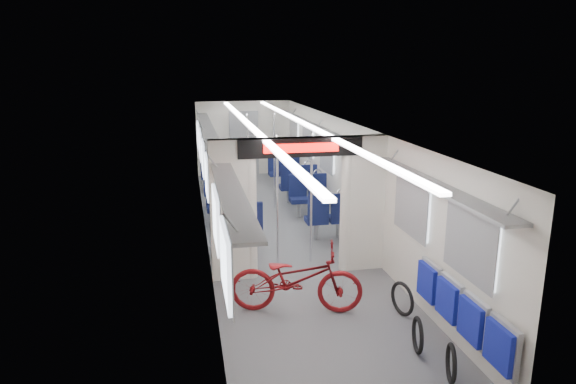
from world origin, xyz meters
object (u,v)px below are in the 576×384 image
object	(u,v)px
flip_bench	(461,310)
seat_bay_near_right	(318,203)
bike_hoop_c	(402,300)
stanchion_near_right	(311,199)
stanchion_near_left	(278,203)
seat_bay_far_right	(291,174)
bike_hoop_b	(418,337)
bicycle	(296,279)
seat_bay_far_left	(221,177)
bike_hoop_a	(451,365)
seat_bay_near_left	(232,212)
stanchion_far_right	(274,161)
stanchion_far_left	(248,163)

from	to	relation	value
flip_bench	seat_bay_near_right	bearing A→B (deg)	94.63
bike_hoop_c	stanchion_near_right	bearing A→B (deg)	109.64
stanchion_near_left	seat_bay_far_right	bearing A→B (deg)	75.87
stanchion_near_right	stanchion_near_left	bearing A→B (deg)	-169.00
bike_hoop_b	stanchion_near_right	size ratio (longest dim) A/B	0.20
bicycle	stanchion_near_left	distance (m)	1.79
seat_bay_far_left	bike_hoop_a	bearing A→B (deg)	-77.22
flip_bench	bike_hoop_c	bearing A→B (deg)	103.70
seat_bay_near_right	bike_hoop_c	bearing A→B (deg)	-87.79
bike_hoop_b	seat_bay_far_left	xyz separation A→B (m)	(-1.82, 7.85, 0.36)
seat_bay_near_left	seat_bay_far_left	size ratio (longest dim) A/B	0.96
bike_hoop_a	seat_bay_far_left	size ratio (longest dim) A/B	0.20
bicycle	seat_bay_far_right	bearing A→B (deg)	3.17
seat_bay_near_right	stanchion_near_left	size ratio (longest dim) A/B	0.86
stanchion_near_left	seat_bay_far_left	bearing A→B (deg)	97.44
bike_hoop_c	seat_bay_far_left	world-z (taller)	seat_bay_far_left
bicycle	seat_bay_near_right	bearing A→B (deg)	-4.83
flip_bench	stanchion_near_left	size ratio (longest dim) A/B	0.93
flip_bench	seat_bay_near_left	bearing A→B (deg)	115.59
flip_bench	stanchion_far_right	distance (m)	6.93
stanchion_near_left	stanchion_far_left	distance (m)	3.59
bike_hoop_a	seat_bay_far_right	world-z (taller)	seat_bay_far_right
bicycle	stanchion_far_right	bearing A→B (deg)	7.54
bike_hoop_b	seat_bay_near_left	size ratio (longest dim) A/B	0.21
flip_bench	seat_bay_far_right	distance (m)	8.06
stanchion_far_left	flip_bench	bearing A→B (deg)	-75.71
flip_bench	seat_bay_near_left	size ratio (longest dim) A/B	0.99
bike_hoop_c	stanchion_far_right	xyz separation A→B (m)	(-0.81, 5.75, 0.93)
seat_bay_near_right	stanchion_far_right	size ratio (longest dim) A/B	0.86
seat_bay_far_right	bike_hoop_c	bearing A→B (deg)	-88.70
bike_hoop_c	seat_bay_far_right	xyz separation A→B (m)	(-0.16, 6.98, 0.32)
seat_bay_far_right	stanchion_near_left	bearing A→B (deg)	-104.13
flip_bench	bike_hoop_c	xyz separation A→B (m)	(-0.26, 1.07, -0.36)
bike_hoop_a	stanchion_near_left	distance (m)	3.98
flip_bench	stanchion_far_right	size ratio (longest dim) A/B	0.93
bike_hoop_c	stanchion_near_left	distance (m)	2.67
bicycle	stanchion_far_left	distance (m)	5.29
stanchion_near_left	stanchion_far_right	bearing A→B (deg)	81.02
seat_bay_near_left	bike_hoop_a	bearing A→B (deg)	-69.97
stanchion_far_left	stanchion_near_left	bearing A→B (deg)	-89.09
bicycle	stanchion_near_right	size ratio (longest dim) A/B	0.81
seat_bay_far_left	bike_hoop_b	bearing A→B (deg)	-76.93
seat_bay_near_right	seat_bay_near_left	bearing A→B (deg)	-168.01
seat_bay_near_left	seat_bay_near_right	world-z (taller)	seat_bay_near_left
bike_hoop_a	seat_bay_far_left	xyz separation A→B (m)	(-1.92, 8.48, 0.37)
bike_hoop_a	seat_bay_far_right	xyz separation A→B (m)	(-0.05, 8.55, 0.34)
stanchion_far_right	seat_bay_far_left	bearing A→B (deg)	136.22
stanchion_far_left	stanchion_far_right	xyz separation A→B (m)	(0.64, 0.10, 0.00)
bike_hoop_a	bike_hoop_b	xyz separation A→B (m)	(-0.10, 0.63, 0.00)
seat_bay_far_left	stanchion_far_left	distance (m)	1.50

